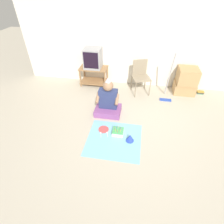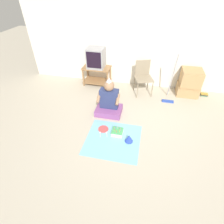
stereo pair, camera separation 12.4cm
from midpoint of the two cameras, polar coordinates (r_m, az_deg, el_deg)
The scene contains 15 objects.
ground_plane at distance 3.42m, azimuth 5.45°, elevation -8.28°, with size 16.00×16.00×0.00m, color #BCB29E.
wall_back at distance 4.69m, azimuth 9.11°, elevation 22.98°, with size 6.40×0.06×2.55m.
tv_stand at distance 4.98m, azimuth -6.63°, elevation 12.09°, with size 0.75×0.43×0.50m.
tv at distance 4.80m, azimuth -7.04°, elevation 17.02°, with size 0.44×0.42×0.51m.
folding_chair at distance 4.57m, azimuth 8.52°, elevation 12.00°, with size 0.53×0.53×0.83m.
cardboard_box_stack at distance 4.88m, azimuth 22.33°, elevation 9.32°, with size 0.53×0.47×0.68m.
dust_mop at distance 4.45m, azimuth 16.98°, elevation 7.94°, with size 0.28×0.36×1.20m.
book_pile at distance 5.17m, azimuth 26.21°, elevation 5.78°, with size 0.17×0.14×0.06m.
person_seated at distance 3.82m, azimuth -2.22°, elevation 3.22°, with size 0.56×0.44×0.86m.
party_cloth at distance 3.37m, azimuth -0.41°, elevation -8.93°, with size 1.02×0.97×0.01m.
birthday_cake at distance 3.44m, azimuth 0.92°, elevation -6.53°, with size 0.22×0.22×0.16m.
party_hat_blue at distance 3.30m, azimuth 4.80°, elevation -8.38°, with size 0.16×0.16×0.15m.
paper_plate at distance 3.56m, azimuth -3.76°, elevation -5.68°, with size 0.21×0.21×0.01m.
plastic_spoon_near at distance 3.47m, azimuth -2.61°, elevation -6.90°, with size 0.06×0.14×0.01m.
plastic_spoon_far at distance 3.48m, azimuth -4.74°, elevation -6.99°, with size 0.06×0.14×0.01m.
Camera 1 is at (0.01, -2.38, 2.47)m, focal length 28.00 mm.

